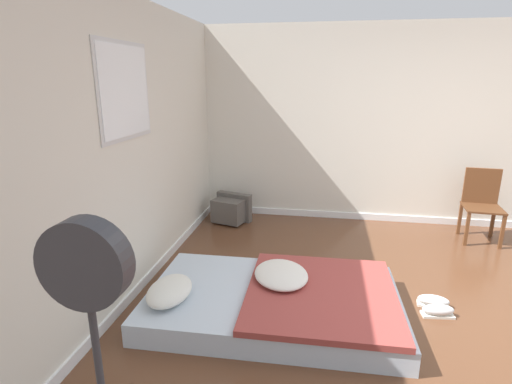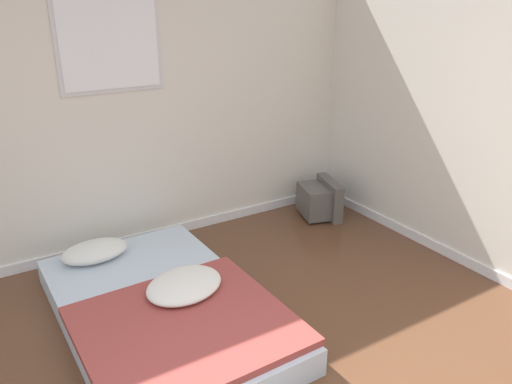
{
  "view_description": "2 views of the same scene",
  "coord_description": "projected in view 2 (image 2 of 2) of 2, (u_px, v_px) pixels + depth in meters",
  "views": [
    {
      "loc": [
        -2.88,
        1.29,
        1.92
      ],
      "look_at": [
        1.17,
        1.99,
        0.74
      ],
      "focal_mm": 28.0,
      "sensor_mm": 36.0,
      "label": 1
    },
    {
      "loc": [
        -0.91,
        -1.21,
        2.17
      ],
      "look_at": [
        1.08,
        2.03,
        0.66
      ],
      "focal_mm": 35.0,
      "sensor_mm": 36.0,
      "label": 2
    }
  ],
  "objects": [
    {
      "name": "wall_back",
      "position": [
        84.0,
        110.0,
        4.07
      ],
      "size": [
        7.58,
        0.08,
        2.6
      ],
      "color": "silver",
      "rests_on": "ground_plane"
    },
    {
      "name": "mattress_bed",
      "position": [
        163.0,
        308.0,
        3.49
      ],
      "size": [
        1.31,
        2.1,
        0.33
      ],
      "color": "silver",
      "rests_on": "ground_plane"
    },
    {
      "name": "crt_tv",
      "position": [
        320.0,
        200.0,
        5.18
      ],
      "size": [
        0.46,
        0.54,
        0.39
      ],
      "color": "#56514C",
      "rests_on": "ground_plane"
    }
  ]
}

